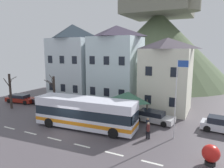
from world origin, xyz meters
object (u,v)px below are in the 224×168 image
object	(u,v)px
parked_car_00	(48,100)
public_bench	(154,115)
townhouse_00	(73,63)
parked_car_03	(223,125)
townhouse_02	(166,75)
pedestrian_00	(148,130)
bare_tree_00	(54,93)
townhouse_01	(116,66)
harbour_buoy	(211,154)
parked_car_01	(153,117)
bare_tree_01	(10,90)
hilltop_castle	(158,43)
pedestrian_01	(148,126)
parked_car_02	(20,98)
bus_shelter	(128,97)
transit_bus	(85,113)
flagpole	(177,94)

from	to	relation	value
parked_car_00	public_bench	bearing A→B (deg)	2.18
townhouse_00	parked_car_03	distance (m)	22.37
townhouse_02	public_bench	size ratio (longest dim) A/B	5.85
pedestrian_00	bare_tree_00	world-z (taller)	bare_tree_00
townhouse_01	parked_car_00	bearing A→B (deg)	-151.21
harbour_buoy	townhouse_02	bearing A→B (deg)	115.77
harbour_buoy	parked_car_01	bearing A→B (deg)	131.44
townhouse_01	parked_car_00	distance (m)	11.20
townhouse_00	bare_tree_01	world-z (taller)	townhouse_00
townhouse_00	hilltop_castle	bearing A→B (deg)	73.01
pedestrian_01	bare_tree_00	world-z (taller)	bare_tree_00
townhouse_00	pedestrian_00	size ratio (longest dim) A/B	7.65
pedestrian_00	pedestrian_01	bearing A→B (deg)	109.22
parked_car_02	pedestrian_00	size ratio (longest dim) A/B	3.07
bare_tree_00	parked_car_01	bearing A→B (deg)	6.05
parked_car_01	townhouse_02	bearing A→B (deg)	94.96
townhouse_02	parked_car_01	distance (m)	6.62
bus_shelter	parked_car_02	size ratio (longest dim) A/B	0.76
townhouse_00	pedestrian_01	xyz separation A→B (m)	(14.82, -8.43, -5.10)
townhouse_01	townhouse_02	size ratio (longest dim) A/B	1.20
parked_car_02	parked_car_00	bearing A→B (deg)	3.44
parked_car_03	public_bench	world-z (taller)	parked_car_03
hilltop_castle	parked_car_02	distance (m)	33.57
transit_bus	townhouse_00	bearing A→B (deg)	127.15
townhouse_02	flagpole	distance (m)	9.04
townhouse_00	bare_tree_01	xyz separation A→B (m)	(-4.43, -8.29, -3.41)
parked_car_00	pedestrian_00	distance (m)	17.29
harbour_buoy	bus_shelter	bearing A→B (deg)	147.44
parked_car_02	bare_tree_00	world-z (taller)	bare_tree_00
parked_car_02	harbour_buoy	xyz separation A→B (m)	(26.35, -6.24, 0.19)
townhouse_00	transit_bus	world-z (taller)	townhouse_00
transit_bus	bus_shelter	xyz separation A→B (m)	(3.25, 3.47, 1.34)
harbour_buoy	parked_car_02	bearing A→B (deg)	166.68
pedestrian_01	townhouse_01	bearing A→B (deg)	130.60
transit_bus	parked_car_00	world-z (taller)	transit_bus
parked_car_01	parked_car_02	distance (m)	20.42
townhouse_00	bare_tree_01	bearing A→B (deg)	-118.12
transit_bus	bus_shelter	world-z (taller)	bus_shelter
bus_shelter	townhouse_01	bearing A→B (deg)	124.65
pedestrian_00	public_bench	xyz separation A→B (m)	(-1.00, 5.68, -0.32)
pedestrian_01	parked_car_01	bearing A→B (deg)	96.79
townhouse_00	public_bench	size ratio (longest dim) A/B	7.31
townhouse_02	pedestrian_01	bearing A→B (deg)	-88.48
townhouse_01	hilltop_castle	distance (m)	24.09
parked_car_00	public_bench	distance (m)	15.60
townhouse_00	parked_car_01	world-z (taller)	townhouse_00
townhouse_01	harbour_buoy	distance (m)	18.28
parked_car_00	parked_car_02	xyz separation A→B (m)	(-4.62, -0.90, -0.01)
parked_car_00	harbour_buoy	world-z (taller)	harbour_buoy
transit_bus	parked_car_01	world-z (taller)	transit_bus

